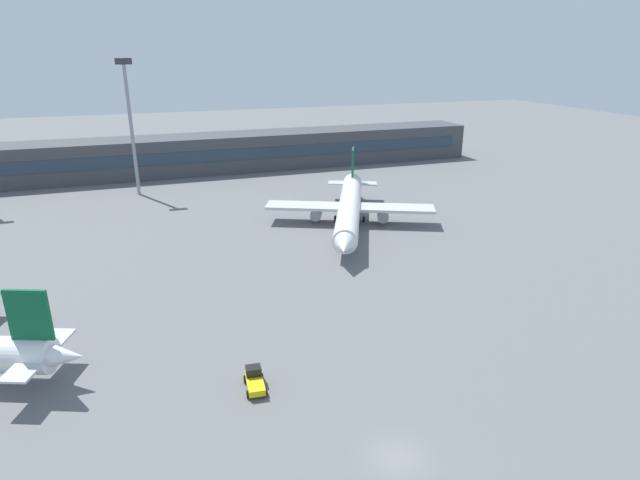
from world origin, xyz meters
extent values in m
plane|color=slate|center=(0.00, 40.00, 0.00)|extent=(400.00, 400.00, 0.00)
cube|color=#3F4247|center=(0.00, 104.78, 4.50)|extent=(141.10, 12.00, 9.00)
cube|color=#263847|center=(0.00, 98.73, 4.95)|extent=(134.05, 0.16, 2.80)
cone|color=white|center=(-24.49, 18.51, 2.96)|extent=(4.05, 3.48, 2.38)
cube|color=#0C5933|center=(-27.00, 19.51, 7.12)|extent=(3.78, 1.76, 4.93)
cube|color=silver|center=(-26.75, 19.41, 3.14)|extent=(5.66, 9.25, 0.22)
cylinder|color=white|center=(17.78, 53.50, 3.25)|extent=(18.02, 33.88, 3.75)
cone|color=white|center=(9.79, 35.80, 3.25)|extent=(4.94, 5.22, 3.56)
cone|color=white|center=(25.70, 71.04, 3.25)|extent=(3.93, 4.49, 2.62)
cube|color=#0C5933|center=(24.48, 68.32, 7.84)|extent=(2.11, 4.10, 5.42)
cube|color=silver|center=(24.60, 68.59, 3.45)|extent=(10.12, 6.57, 0.24)
cube|color=silver|center=(18.19, 54.40, 2.96)|extent=(28.89, 16.48, 0.49)
cylinder|color=gray|center=(12.80, 56.84, 1.57)|extent=(3.09, 3.69, 1.97)
cylinder|color=gray|center=(23.58, 51.97, 1.57)|extent=(3.09, 3.69, 1.97)
cylinder|color=black|center=(12.67, 42.19, 0.49)|extent=(0.77, 1.06, 0.99)
cylinder|color=black|center=(16.26, 56.36, 0.49)|extent=(0.77, 1.06, 0.99)
cylinder|color=black|center=(20.93, 54.25, 0.49)|extent=(0.77, 1.06, 0.99)
cube|color=yellow|center=(-8.43, 12.07, 0.65)|extent=(1.83, 3.72, 0.60)
cube|color=black|center=(-8.34, 12.97, 1.30)|extent=(1.50, 1.22, 0.90)
cylinder|color=black|center=(-7.54, 13.20, 0.35)|extent=(0.31, 0.72, 0.70)
cylinder|color=black|center=(-9.09, 13.34, 0.35)|extent=(0.31, 0.72, 0.70)
cylinder|color=black|center=(-7.76, 10.81, 0.35)|extent=(0.31, 0.72, 0.70)
cylinder|color=black|center=(-9.31, 10.95, 0.35)|extent=(0.31, 0.72, 0.70)
cylinder|color=gray|center=(-16.67, 87.35, 13.14)|extent=(0.70, 0.70, 26.29)
cube|color=#333338|center=(-16.67, 87.35, 26.89)|extent=(3.20, 0.80, 1.20)
camera|label=1|loc=(-16.34, -28.68, 29.57)|focal=29.77mm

